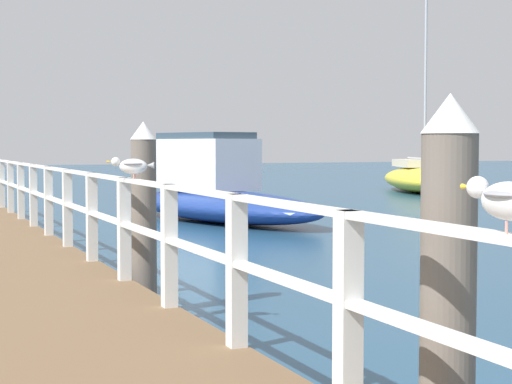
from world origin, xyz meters
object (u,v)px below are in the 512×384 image
(boat_1, at_px, (422,178))
(boat_4, at_px, (217,192))
(seagull_foreground, at_px, (508,199))
(dock_piling_far, at_px, (144,218))
(dock_piling_near, at_px, (448,308))
(seagull_background, at_px, (132,165))

(boat_1, distance_m, boat_4, 15.00)
(seagull_foreground, xyz_separation_m, boat_4, (5.15, 17.21, -0.97))
(boat_1, bearing_deg, dock_piling_far, 68.56)
(seagull_foreground, relative_size, boat_1, 0.04)
(boat_4, bearing_deg, dock_piling_near, -121.85)
(dock_piling_far, bearing_deg, boat_1, 49.36)
(boat_4, bearing_deg, dock_piling_far, -129.74)
(dock_piling_near, xyz_separation_m, seagull_background, (-0.39, 4.69, 0.61))
(seagull_foreground, relative_size, boat_4, 0.06)
(dock_piling_far, height_order, seagull_background, dock_piling_far)
(seagull_foreground, height_order, seagull_background, same)
(boat_1, bearing_deg, dock_piling_near, 75.57)
(seagull_foreground, xyz_separation_m, boat_1, (17.18, 26.17, -1.14))
(seagull_foreground, relative_size, seagull_background, 1.07)
(dock_piling_far, xyz_separation_m, boat_4, (4.77, 10.61, -0.36))
(dock_piling_near, xyz_separation_m, dock_piling_far, (0.00, 5.69, 0.00))
(dock_piling_far, height_order, boat_1, boat_1)
(boat_1, height_order, boat_4, boat_1)
(dock_piling_near, distance_m, dock_piling_far, 5.69)
(seagull_foreground, bearing_deg, seagull_background, 84.57)
(dock_piling_far, distance_m, seagull_foreground, 6.63)
(seagull_background, height_order, boat_1, boat_1)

